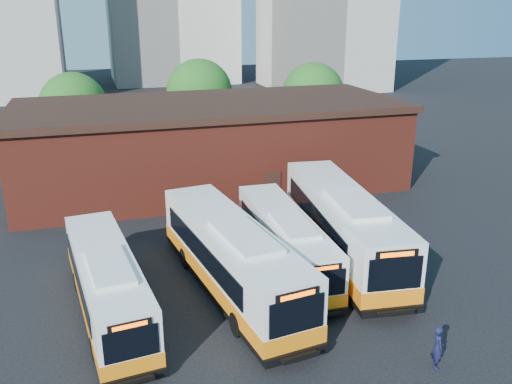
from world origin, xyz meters
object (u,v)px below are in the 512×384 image
object	(u,v)px
bus_west	(107,287)
bus_mideast	(285,243)
transit_worker	(438,347)
bus_east	(342,227)
bus_midwest	(232,260)

from	to	relation	value
bus_west	bus_mideast	xyz separation A→B (m)	(9.05, 2.10, -0.00)
bus_west	transit_worker	xyz separation A→B (m)	(11.73, -7.49, -0.52)
bus_mideast	transit_worker	world-z (taller)	bus_mideast
bus_west	bus_mideast	size ratio (longest dim) A/B	1.01
transit_worker	bus_west	bearing A→B (deg)	71.13
bus_east	transit_worker	size ratio (longest dim) A/B	8.07
bus_mideast	bus_east	bearing A→B (deg)	8.92
transit_worker	bus_midwest	bearing A→B (deg)	50.54
bus_west	bus_east	world-z (taller)	bus_east
bus_east	transit_worker	distance (m)	10.09
bus_midwest	transit_worker	bearing A→B (deg)	-61.10
bus_west	transit_worker	size ratio (longest dim) A/B	6.53
bus_east	transit_worker	xyz separation A→B (m)	(-0.79, -10.02, -0.85)
bus_west	bus_east	distance (m)	12.77
bus_east	bus_midwest	bearing A→B (deg)	-156.62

